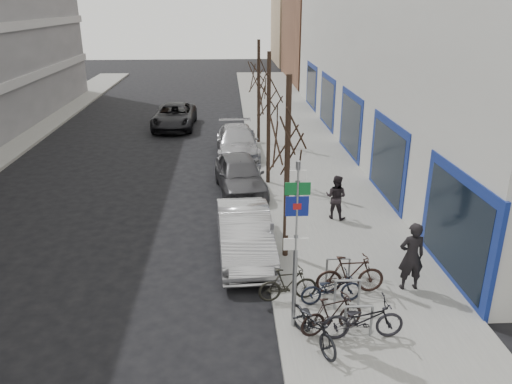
{
  "coord_description": "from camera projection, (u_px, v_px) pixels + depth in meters",
  "views": [
    {
      "loc": [
        0.97,
        -9.79,
        7.28
      ],
      "look_at": [
        1.75,
        4.01,
        2.0
      ],
      "focal_mm": 35.0,
      "sensor_mm": 36.0,
      "label": 1
    }
  ],
  "objects": [
    {
      "name": "pedestrian_near",
      "position": [
        412.0,
        256.0,
        12.95
      ],
      "size": [
        0.71,
        0.49,
        1.89
      ],
      "primitive_type": "imported",
      "rotation": [
        0.0,
        0.0,
        3.19
      ],
      "color": "black",
      "rests_on": "sidewalk_east"
    },
    {
      "name": "lane_car",
      "position": [
        174.0,
        116.0,
        30.53
      ],
      "size": [
        2.52,
        5.26,
        1.45
      ],
      "primitive_type": "imported",
      "rotation": [
        0.0,
        0.0,
        -0.02
      ],
      "color": "black",
      "rests_on": "ground"
    },
    {
      "name": "meter_back",
      "position": [
        253.0,
        140.0,
        24.52
      ],
      "size": [
        0.1,
        0.08,
        1.27
      ],
      "color": "gray",
      "rests_on": "sidewalk_east"
    },
    {
      "name": "bike_near_left",
      "position": [
        314.0,
        322.0,
        10.94
      ],
      "size": [
        1.23,
        1.9,
        1.12
      ],
      "primitive_type": "imported",
      "rotation": [
        0.0,
        0.0,
        0.4
      ],
      "color": "black",
      "rests_on": "sidewalk_east"
    },
    {
      "name": "meter_front",
      "position": [
        272.0,
        240.0,
        14.27
      ],
      "size": [
        0.1,
        0.08,
        1.27
      ],
      "color": "gray",
      "rests_on": "sidewalk_east"
    },
    {
      "name": "parked_car_front",
      "position": [
        245.0,
        234.0,
        15.04
      ],
      "size": [
        1.77,
        4.52,
        1.46
      ],
      "primitive_type": "imported",
      "rotation": [
        0.0,
        0.0,
        0.05
      ],
      "color": "#B2B2B7",
      "rests_on": "ground"
    },
    {
      "name": "bike_rack",
      "position": [
        347.0,
        291.0,
        12.21
      ],
      "size": [
        0.66,
        2.26,
        0.83
      ],
      "color": "gray",
      "rests_on": "sidewalk_east"
    },
    {
      "name": "pedestrian_far",
      "position": [
        336.0,
        197.0,
        17.32
      ],
      "size": [
        0.71,
        0.64,
        1.6
      ],
      "primitive_type": "imported",
      "rotation": [
        0.0,
        0.0,
        2.61
      ],
      "color": "black",
      "rests_on": "sidewalk_east"
    },
    {
      "name": "sidewalk_east",
      "position": [
        312.0,
        183.0,
        21.22
      ],
      "size": [
        5.0,
        70.0,
        0.15
      ],
      "primitive_type": "cube",
      "color": "slate",
      "rests_on": "ground"
    },
    {
      "name": "meter_mid",
      "position": [
        260.0,
        177.0,
        19.4
      ],
      "size": [
        0.1,
        0.08,
        1.27
      ],
      "color": "gray",
      "rests_on": "sidewalk_east"
    },
    {
      "name": "brick_building_far",
      "position": [
        351.0,
        38.0,
        48.25
      ],
      "size": [
        12.0,
        14.0,
        8.0
      ],
      "primitive_type": "cube",
      "color": "brown",
      "rests_on": "ground"
    },
    {
      "name": "bike_near_right",
      "position": [
        332.0,
        314.0,
        11.35
      ],
      "size": [
        1.66,
        0.93,
        0.97
      ],
      "primitive_type": "imported",
      "rotation": [
        0.0,
        0.0,
        1.88
      ],
      "color": "black",
      "rests_on": "sidewalk_east"
    },
    {
      "name": "highway_sign_pole",
      "position": [
        296.0,
        237.0,
        10.92
      ],
      "size": [
        0.55,
        0.1,
        4.2
      ],
      "color": "gray",
      "rests_on": "ground"
    },
    {
      "name": "ground",
      "position": [
        191.0,
        334.0,
        11.68
      ],
      "size": [
        120.0,
        120.0,
        0.0
      ],
      "primitive_type": "plane",
      "color": "black",
      "rests_on": "ground"
    },
    {
      "name": "bike_far_inner",
      "position": [
        350.0,
        274.0,
        12.87
      ],
      "size": [
        1.84,
        0.61,
        1.1
      ],
      "primitive_type": "imported",
      "rotation": [
        0.0,
        0.0,
        1.61
      ],
      "color": "black",
      "rests_on": "sidewalk_east"
    },
    {
      "name": "bike_far_curb",
      "position": [
        363.0,
        316.0,
        11.13
      ],
      "size": [
        1.87,
        0.6,
        1.14
      ],
      "primitive_type": "imported",
      "rotation": [
        0.0,
        0.0,
        1.59
      ],
      "color": "black",
      "rests_on": "sidewalk_east"
    },
    {
      "name": "tree_near",
      "position": [
        288.0,
        126.0,
        13.62
      ],
      "size": [
        1.8,
        1.8,
        5.5
      ],
      "color": "black",
      "rests_on": "ground"
    },
    {
      "name": "tan_building_far",
      "position": [
        327.0,
        26.0,
        62.08
      ],
      "size": [
        13.0,
        12.0,
        9.0
      ],
      "primitive_type": "cube",
      "color": "#937A5B",
      "rests_on": "ground"
    },
    {
      "name": "parked_car_mid",
      "position": [
        240.0,
        175.0,
        20.14
      ],
      "size": [
        2.33,
        4.61,
        1.51
      ],
      "primitive_type": "imported",
      "rotation": [
        0.0,
        0.0,
        0.13
      ],
      "color": "#4A4A4E",
      "rests_on": "ground"
    },
    {
      "name": "tree_mid",
      "position": [
        269.0,
        88.0,
        19.68
      ],
      "size": [
        1.8,
        1.8,
        5.5
      ],
      "color": "black",
      "rests_on": "ground"
    },
    {
      "name": "bike_mid_curb",
      "position": [
        331.0,
        286.0,
        12.48
      ],
      "size": [
        1.63,
        0.67,
        0.96
      ],
      "primitive_type": "imported",
      "rotation": [
        0.0,
        0.0,
        1.7
      ],
      "color": "black",
      "rests_on": "sidewalk_east"
    },
    {
      "name": "parked_car_back",
      "position": [
        237.0,
        142.0,
        24.92
      ],
      "size": [
        2.2,
        5.06,
        1.45
      ],
      "primitive_type": "imported",
      "rotation": [
        0.0,
        0.0,
        0.03
      ],
      "color": "#A4A4A9",
      "rests_on": "ground"
    },
    {
      "name": "tree_far",
      "position": [
        259.0,
        68.0,
        25.74
      ],
      "size": [
        1.8,
        1.8,
        5.5
      ],
      "color": "black",
      "rests_on": "ground"
    },
    {
      "name": "bike_mid_inner",
      "position": [
        288.0,
        284.0,
        12.59
      ],
      "size": [
        1.58,
        0.62,
        0.93
      ],
      "primitive_type": "imported",
      "rotation": [
        0.0,
        0.0,
        1.68
      ],
      "color": "black",
      "rests_on": "sidewalk_east"
    }
  ]
}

